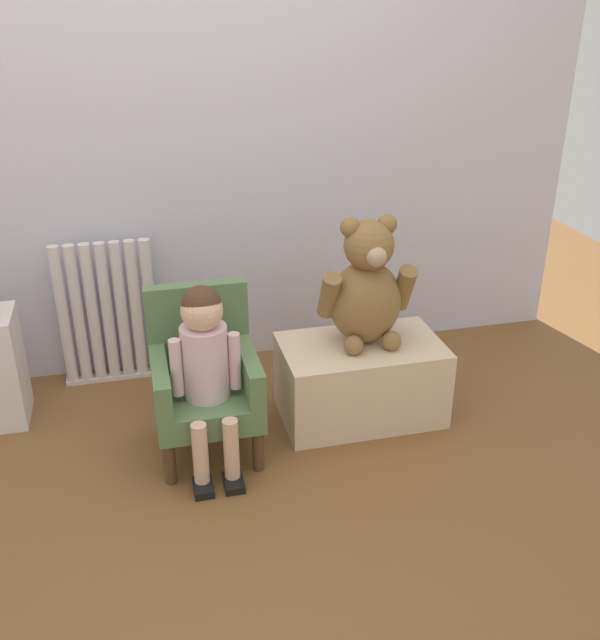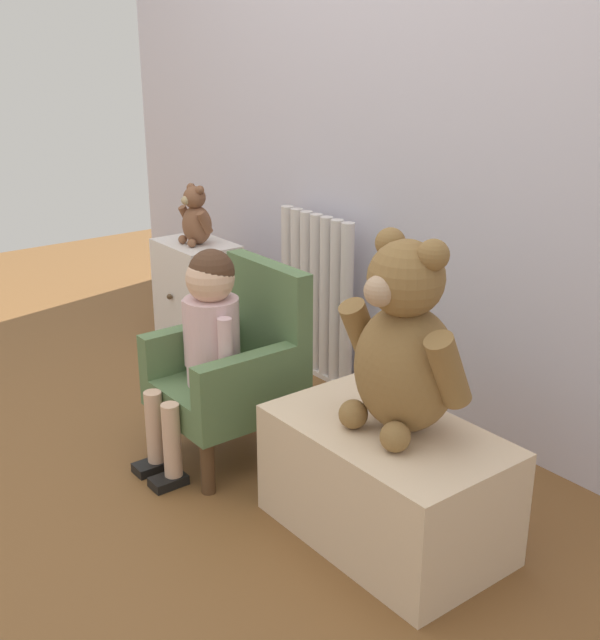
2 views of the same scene
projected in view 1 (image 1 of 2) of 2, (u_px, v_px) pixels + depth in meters
The scene contains 7 objects.
ground_plane at pixel (222, 547), 2.30m from camera, with size 6.00×6.00×0.00m, color brown.
back_wall at pixel (162, 103), 2.95m from camera, with size 3.80×0.05×2.40m, color silver.
radiator at pixel (108, 314), 3.14m from camera, with size 0.43×0.05×0.66m.
child_armchair at pixel (204, 377), 2.70m from camera, with size 0.39×0.41×0.63m.
child_figure at pixel (205, 354), 2.54m from camera, with size 0.25×0.35×0.70m.
low_bench at pixel (360, 380), 2.94m from camera, with size 0.65×0.39×0.33m, color beige.
large_teddy_bear at pixel (367, 289), 2.80m from camera, with size 0.38×0.27×0.53m.
Camera 1 is at (-0.18, -1.77, 1.65)m, focal length 40.00 mm.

